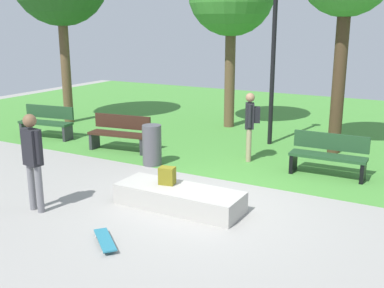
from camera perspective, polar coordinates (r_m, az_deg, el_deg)
ground_plane at (r=8.64m, az=1.71°, el=-7.23°), size 28.00×28.00×0.00m
grass_lawn at (r=15.59m, az=14.76°, el=2.23°), size 26.60×12.67×0.01m
concrete_ledge at (r=8.37m, az=-1.59°, el=-6.60°), size 2.31×0.81×0.37m
backpack_on_ledge at (r=8.46m, az=-3.06°, el=-3.89°), size 0.31×0.25×0.32m
skater_performing_trick at (r=8.43m, az=-18.90°, el=-1.30°), size 0.43×0.24×1.73m
skateboard_by_ledge at (r=7.24m, az=-10.59°, el=-11.46°), size 0.74×0.67×0.08m
park_bench_far_right at (r=12.14m, az=-8.80°, el=1.42°), size 1.65×0.68×0.91m
park_bench_near_path at (r=13.99m, az=-17.31°, el=2.67°), size 1.65×0.69×0.91m
park_bench_by_oak at (r=10.41m, az=16.36°, el=-1.22°), size 1.61×0.50×0.91m
lamp_post at (r=12.54m, az=9.97°, el=12.13°), size 0.28×0.28×4.51m
trash_bin at (r=10.82m, az=-4.92°, el=-0.13°), size 0.44×0.44×0.94m
pedestrian_with_backpack at (r=11.10m, az=7.17°, el=2.86°), size 0.43×0.42×1.63m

